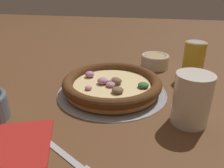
# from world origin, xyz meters

# --- Properties ---
(ground_plane) EXTENTS (3.00, 3.00, 0.00)m
(ground_plane) POSITION_xyz_m (0.00, 0.00, 0.00)
(ground_plane) COLOR brown
(pizza_tray) EXTENTS (0.32, 0.32, 0.01)m
(pizza_tray) POSITION_xyz_m (0.00, 0.00, 0.00)
(pizza_tray) COLOR #9E9EA3
(pizza_tray) RESTS_ON ground_plane
(pizza) EXTENTS (0.28, 0.28, 0.04)m
(pizza) POSITION_xyz_m (-0.00, -0.00, 0.03)
(pizza) COLOR #BC7F42
(pizza) RESTS_ON pizza_tray
(bowl_near) EXTENTS (0.10, 0.10, 0.05)m
(bowl_near) POSITION_xyz_m (0.23, -0.12, 0.03)
(bowl_near) COLOR beige
(bowl_near) RESTS_ON ground_plane
(drinking_cup) EXTENTS (0.08, 0.08, 0.12)m
(drinking_cup) POSITION_xyz_m (-0.11, -0.20, 0.06)
(drinking_cup) COLOR silver
(drinking_cup) RESTS_ON ground_plane
(napkin) EXTENTS (0.18, 0.18, 0.01)m
(napkin) POSITION_xyz_m (-0.26, 0.14, 0.00)
(napkin) COLOR #B2231E
(napkin) RESTS_ON ground_plane
(fork) EXTENTS (0.12, 0.18, 0.00)m
(fork) POSITION_xyz_m (-0.27, 0.03, 0.00)
(fork) COLOR #B7B7BC
(fork) RESTS_ON ground_plane
(beverage_can) EXTENTS (0.07, 0.07, 0.12)m
(beverage_can) POSITION_xyz_m (0.15, -0.24, 0.06)
(beverage_can) COLOR gold
(beverage_can) RESTS_ON ground_plane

